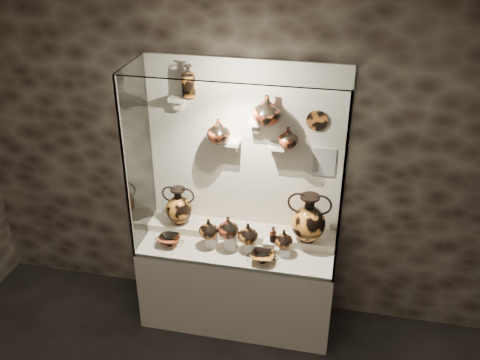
% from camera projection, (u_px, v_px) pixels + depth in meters
% --- Properties ---
extents(ceiling, '(5.00, 5.00, 0.00)m').
position_uv_depth(ceiling, '(87.00, 20.00, 1.65)').
color(ceiling, white).
rests_on(ceiling, wall_back).
extents(wall_back, '(5.00, 0.02, 3.20)m').
position_uv_depth(wall_back, '(245.00, 150.00, 4.57)').
color(wall_back, '#2D241C').
rests_on(wall_back, ground).
extents(plinth, '(1.70, 0.60, 0.80)m').
position_uv_depth(plinth, '(238.00, 284.00, 4.86)').
color(plinth, beige).
rests_on(plinth, floor).
extents(front_tier, '(1.68, 0.58, 0.03)m').
position_uv_depth(front_tier, '(238.00, 247.00, 4.66)').
color(front_tier, beige).
rests_on(front_tier, plinth).
extents(rear_tier, '(1.70, 0.25, 0.10)m').
position_uv_depth(rear_tier, '(242.00, 232.00, 4.80)').
color(rear_tier, beige).
rests_on(rear_tier, plinth).
extents(back_panel, '(1.70, 0.03, 1.60)m').
position_uv_depth(back_panel, '(245.00, 150.00, 4.56)').
color(back_panel, beige).
rests_on(back_panel, plinth).
extents(glass_front, '(1.70, 0.01, 1.60)m').
position_uv_depth(glass_front, '(229.00, 184.00, 4.04)').
color(glass_front, white).
rests_on(glass_front, plinth).
extents(glass_left, '(0.01, 0.60, 1.60)m').
position_uv_depth(glass_left, '(138.00, 157.00, 4.44)').
color(glass_left, white).
rests_on(glass_left, plinth).
extents(glass_right, '(0.01, 0.60, 1.60)m').
position_uv_depth(glass_right, '(344.00, 177.00, 4.14)').
color(glass_right, white).
rests_on(glass_right, plinth).
extents(glass_top, '(1.70, 0.60, 0.01)m').
position_uv_depth(glass_top, '(237.00, 70.00, 3.91)').
color(glass_top, white).
rests_on(glass_top, back_panel).
extents(frame_post_left, '(0.02, 0.02, 1.60)m').
position_uv_depth(frame_post_left, '(125.00, 173.00, 4.19)').
color(frame_post_left, gray).
rests_on(frame_post_left, plinth).
extents(frame_post_right, '(0.02, 0.02, 1.60)m').
position_uv_depth(frame_post_right, '(342.00, 195.00, 3.89)').
color(frame_post_right, gray).
rests_on(frame_post_right, plinth).
extents(pedestal_a, '(0.09, 0.09, 0.10)m').
position_uv_depth(pedestal_a, '(212.00, 241.00, 4.63)').
color(pedestal_a, beige).
rests_on(pedestal_a, front_tier).
extents(pedestal_b, '(0.09, 0.09, 0.13)m').
position_uv_depth(pedestal_b, '(231.00, 242.00, 4.59)').
color(pedestal_b, beige).
rests_on(pedestal_b, front_tier).
extents(pedestal_c, '(0.09, 0.09, 0.09)m').
position_uv_depth(pedestal_c, '(250.00, 246.00, 4.57)').
color(pedestal_c, beige).
rests_on(pedestal_c, front_tier).
extents(pedestal_d, '(0.09, 0.09, 0.12)m').
position_uv_depth(pedestal_d, '(269.00, 247.00, 4.53)').
color(pedestal_d, beige).
rests_on(pedestal_d, front_tier).
extents(pedestal_e, '(0.09, 0.09, 0.08)m').
position_uv_depth(pedestal_e, '(285.00, 251.00, 4.52)').
color(pedestal_e, beige).
rests_on(pedestal_e, front_tier).
extents(bracket_ul, '(0.14, 0.12, 0.04)m').
position_uv_depth(bracket_ul, '(178.00, 99.00, 4.38)').
color(bracket_ul, beige).
rests_on(bracket_ul, back_panel).
extents(bracket_ca, '(0.14, 0.12, 0.04)m').
position_uv_depth(bracket_ca, '(232.00, 142.00, 4.47)').
color(bracket_ca, beige).
rests_on(bracket_ca, back_panel).
extents(bracket_cb, '(0.10, 0.12, 0.04)m').
position_uv_depth(bracket_cb, '(256.00, 122.00, 4.34)').
color(bracket_cb, beige).
rests_on(bracket_cb, back_panel).
extents(bracket_cc, '(0.14, 0.12, 0.04)m').
position_uv_depth(bracket_cc, '(277.00, 146.00, 4.40)').
color(bracket_cc, beige).
rests_on(bracket_cc, back_panel).
extents(amphora_left, '(0.30, 0.30, 0.35)m').
position_uv_depth(amphora_left, '(179.00, 206.00, 4.77)').
color(amphora_left, orange).
rests_on(amphora_left, rear_tier).
extents(amphora_right, '(0.43, 0.43, 0.44)m').
position_uv_depth(amphora_right, '(309.00, 218.00, 4.51)').
color(amphora_right, orange).
rests_on(amphora_right, rear_tier).
extents(jug_a, '(0.18, 0.18, 0.18)m').
position_uv_depth(jug_a, '(209.00, 228.00, 4.56)').
color(jug_a, orange).
rests_on(jug_a, pedestal_a).
extents(jug_b, '(0.24, 0.24, 0.19)m').
position_uv_depth(jug_b, '(228.00, 227.00, 4.51)').
color(jug_b, '#B5401F').
rests_on(jug_b, pedestal_b).
extents(jug_c, '(0.21, 0.21, 0.18)m').
position_uv_depth(jug_c, '(248.00, 233.00, 4.50)').
color(jug_c, orange).
rests_on(jug_c, pedestal_c).
extents(jug_e, '(0.16, 0.16, 0.16)m').
position_uv_depth(jug_e, '(284.00, 238.00, 4.47)').
color(jug_e, orange).
rests_on(jug_e, pedestal_e).
extents(lekythos_small, '(0.08, 0.08, 0.16)m').
position_uv_depth(lekythos_small, '(273.00, 233.00, 4.46)').
color(lekythos_small, '#B5401F').
rests_on(lekythos_small, pedestal_d).
extents(kylix_left, '(0.30, 0.28, 0.10)m').
position_uv_depth(kylix_left, '(169.00, 240.00, 4.65)').
color(kylix_left, '#B5401F').
rests_on(kylix_left, front_tier).
extents(kylix_right, '(0.27, 0.24, 0.10)m').
position_uv_depth(kylix_right, '(263.00, 257.00, 4.43)').
color(kylix_right, orange).
rests_on(kylix_right, front_tier).
extents(lekythos_tall, '(0.15, 0.15, 0.31)m').
position_uv_depth(lekythos_tall, '(188.00, 80.00, 4.27)').
color(lekythos_tall, orange).
rests_on(lekythos_tall, bracket_ul).
extents(ovoid_vase_a, '(0.24, 0.24, 0.20)m').
position_uv_depth(ovoid_vase_a, '(218.00, 130.00, 4.39)').
color(ovoid_vase_a, '#B5401F').
rests_on(ovoid_vase_a, bracket_ca).
extents(ovoid_vase_b, '(0.28, 0.28, 0.24)m').
position_uv_depth(ovoid_vase_b, '(267.00, 110.00, 4.20)').
color(ovoid_vase_b, '#B5401F').
rests_on(ovoid_vase_b, bracket_cb).
extents(ovoid_vase_c, '(0.22, 0.22, 0.17)m').
position_uv_depth(ovoid_vase_c, '(288.00, 137.00, 4.30)').
color(ovoid_vase_c, '#B5401F').
rests_on(ovoid_vase_c, bracket_cc).
extents(wall_plate, '(0.17, 0.02, 0.17)m').
position_uv_depth(wall_plate, '(317.00, 121.00, 4.27)').
color(wall_plate, '#964E1D').
rests_on(wall_plate, back_panel).
extents(info_placard, '(0.19, 0.01, 0.25)m').
position_uv_depth(info_placard, '(324.00, 162.00, 4.44)').
color(info_placard, beige).
rests_on(info_placard, back_panel).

